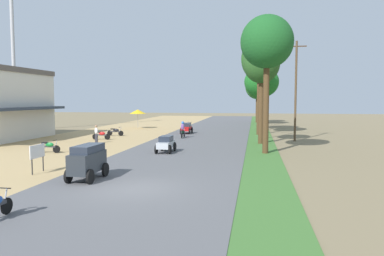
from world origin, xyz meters
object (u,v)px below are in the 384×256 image
object	(u,v)px
parked_motorbike_second	(101,135)
vendor_umbrella	(138,112)
median_tree_third	(259,59)
car_sedan_silver	(166,143)
pedestrian_on_shoulder	(96,133)
radio_mast	(11,4)
median_tree_nearest	(267,43)
median_tree_fourth	(262,82)
median_tree_sixth	(257,87)
car_sedan_red	(187,128)
streetlamp_mid	(260,96)
utility_pole_near	(296,90)
parked_motorbike_third	(116,131)
car_van_charcoal	(88,160)
streetlamp_near	(262,92)
street_signboard	(37,153)
motorbike_ahead_second	(183,130)
parked_motorbike_nearest	(49,146)
motorbike_ahead_third	(189,126)
median_tree_fifth	(259,85)
median_tree_second	(262,65)

from	to	relation	value
parked_motorbike_second	vendor_umbrella	distance (m)	13.86
vendor_umbrella	median_tree_third	size ratio (longest dim) A/B	0.24
car_sedan_silver	pedestrian_on_shoulder	bearing A→B (deg)	148.64
vendor_umbrella	radio_mast	bearing A→B (deg)	-158.99
radio_mast	median_tree_nearest	xyz separation A→B (m)	(30.25, -14.69, -7.68)
parked_motorbike_second	median_tree_fourth	world-z (taller)	median_tree_fourth
parked_motorbike_second	median_tree_sixth	world-z (taller)	median_tree_sixth
car_sedan_silver	car_sedan_red	size ratio (longest dim) A/B	1.00
streetlamp_mid	utility_pole_near	world-z (taller)	utility_pole_near
median_tree_third	parked_motorbike_third	bearing A→B (deg)	-164.93
pedestrian_on_shoulder	car_van_charcoal	size ratio (longest dim) A/B	0.67
car_sedan_silver	streetlamp_near	bearing A→B (deg)	56.34
street_signboard	car_van_charcoal	world-z (taller)	car_van_charcoal
parked_motorbike_third	street_signboard	world-z (taller)	street_signboard
motorbike_ahead_second	parked_motorbike_nearest	bearing A→B (deg)	-122.79
pedestrian_on_shoulder	car_sedan_silver	xyz separation A→B (m)	(7.42, -4.52, -0.22)
radio_mast	motorbike_ahead_second	bearing A→B (deg)	-13.64
streetlamp_mid	motorbike_ahead_third	xyz separation A→B (m)	(-8.93, -7.85, -3.84)
radio_mast	median_tree_fifth	size ratio (longest dim) A/B	3.08
parked_motorbike_second	median_tree_sixth	size ratio (longest dim) A/B	0.22
median_tree_second	vendor_umbrella	bearing A→B (deg)	137.97
street_signboard	streetlamp_mid	distance (m)	38.27
median_tree_third	motorbike_ahead_third	xyz separation A→B (m)	(-8.62, 4.84, -7.69)
streetlamp_mid	motorbike_ahead_second	size ratio (longest dim) A/B	4.18
median_tree_sixth	motorbike_ahead_second	distance (m)	28.18
parked_motorbike_second	motorbike_ahead_second	xyz separation A→B (m)	(7.42, 2.87, 0.30)
car_sedan_silver	motorbike_ahead_second	distance (m)	10.21
motorbike_ahead_second	median_tree_sixth	bearing A→B (deg)	74.53
pedestrian_on_shoulder	streetlamp_mid	world-z (taller)	streetlamp_mid
median_tree_fourth	median_tree_sixth	distance (m)	15.39
streetlamp_mid	car_van_charcoal	size ratio (longest dim) A/B	3.13
radio_mast	median_tree_fifth	bearing A→B (deg)	28.41
vendor_umbrella	streetlamp_mid	bearing A→B (deg)	22.97
streetlamp_near	parked_motorbike_nearest	bearing A→B (deg)	-141.69
median_tree_sixth	utility_pole_near	bearing A→B (deg)	-82.84
radio_mast	streetlamp_near	bearing A→B (deg)	-9.54
parked_motorbike_second	median_tree_fifth	distance (m)	29.28
vendor_umbrella	utility_pole_near	world-z (taller)	utility_pole_near
median_tree_fifth	motorbike_ahead_third	size ratio (longest dim) A/B	4.47
parked_motorbike_second	pedestrian_on_shoulder	size ratio (longest dim) A/B	1.11
median_tree_second	median_tree_fourth	distance (m)	14.78
median_tree_second	motorbike_ahead_second	size ratio (longest dim) A/B	4.82
car_van_charcoal	car_sedan_silver	xyz separation A→B (m)	(1.52, 9.53, -0.28)
parked_motorbike_second	motorbike_ahead_second	world-z (taller)	motorbike_ahead_second
median_tree_third	car_sedan_silver	bearing A→B (deg)	-113.92
parked_motorbike_nearest	median_tree_nearest	distance (m)	17.29
parked_motorbike_nearest	car_sedan_silver	world-z (taller)	car_sedan_silver
median_tree_nearest	utility_pole_near	bearing A→B (deg)	71.28
parked_motorbike_second	median_tree_third	size ratio (longest dim) A/B	0.17
radio_mast	motorbike_ahead_second	world-z (taller)	radio_mast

